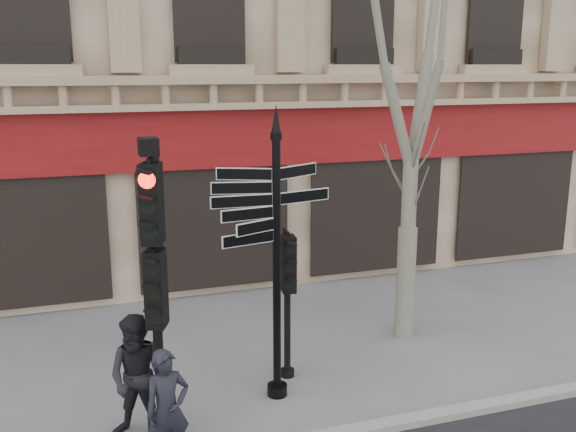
% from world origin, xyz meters
% --- Properties ---
extents(ground, '(80.00, 80.00, 0.00)m').
position_xyz_m(ground, '(0.00, 0.00, 0.00)').
color(ground, '#5B5C60').
rests_on(ground, ground).
extents(fingerpost, '(1.99, 1.99, 4.61)m').
position_xyz_m(fingerpost, '(-0.06, 0.05, 3.09)').
color(fingerpost, black).
rests_on(fingerpost, ground).
extents(traffic_signal_main, '(0.56, 0.49, 4.25)m').
position_xyz_m(traffic_signal_main, '(-1.96, -0.62, 2.69)').
color(traffic_signal_main, black).
rests_on(traffic_signal_main, ground).
extents(traffic_signal_secondary, '(0.44, 0.34, 2.48)m').
position_xyz_m(traffic_signal_secondary, '(0.30, 0.62, 1.73)').
color(traffic_signal_secondary, black).
rests_on(traffic_signal_secondary, ground).
extents(plane_tree, '(3.18, 3.18, 8.45)m').
position_xyz_m(plane_tree, '(2.96, 1.46, 5.93)').
color(plane_tree, gray).
rests_on(plane_tree, ground).
extents(pedestrian_a, '(0.67, 0.52, 1.64)m').
position_xyz_m(pedestrian_a, '(-1.96, -1.30, 0.82)').
color(pedestrian_a, black).
rests_on(pedestrian_a, ground).
extents(pedestrian_b, '(1.10, 1.01, 1.82)m').
position_xyz_m(pedestrian_b, '(-2.23, -0.47, 0.91)').
color(pedestrian_b, black).
rests_on(pedestrian_b, ground).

